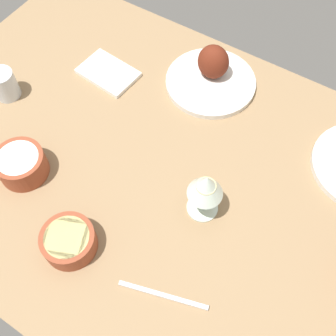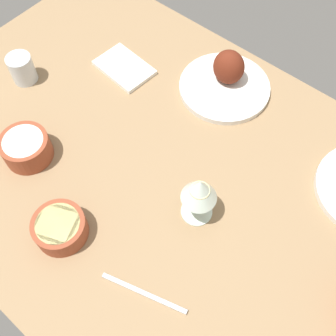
# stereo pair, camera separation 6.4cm
# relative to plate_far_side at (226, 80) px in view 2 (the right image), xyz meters

# --- Properties ---
(dining_table) EXTENTS (1.40, 0.90, 0.04)m
(dining_table) POSITION_rel_plate_far_side_xyz_m (-0.05, 0.30, -0.05)
(dining_table) COLOR #937551
(dining_table) RESTS_ON ground
(plate_far_side) EXTENTS (0.24, 0.24, 0.11)m
(plate_far_side) POSITION_rel_plate_far_side_xyz_m (0.00, 0.00, 0.00)
(plate_far_side) COLOR silver
(plate_far_side) RESTS_ON dining_table
(bowl_cream) EXTENTS (0.11, 0.11, 0.06)m
(bowl_cream) POSITION_rel_plate_far_side_xyz_m (0.23, 0.48, 0.01)
(bowl_cream) COLOR brown
(bowl_cream) RESTS_ON dining_table
(bowl_potatoes) EXTENTS (0.11, 0.11, 0.05)m
(bowl_potatoes) POSITION_rel_plate_far_side_xyz_m (0.03, 0.56, 0.00)
(bowl_potatoes) COLOR brown
(bowl_potatoes) RESTS_ON dining_table
(wine_glass) EXTENTS (0.08, 0.08, 0.14)m
(wine_glass) POSITION_rel_plate_far_side_xyz_m (-0.17, 0.34, 0.07)
(wine_glass) COLOR silver
(wine_glass) RESTS_ON dining_table
(water_tumbler) EXTENTS (0.07, 0.07, 0.08)m
(water_tumbler) POSITION_rel_plate_far_side_xyz_m (0.43, 0.32, 0.01)
(water_tumbler) COLOR silver
(water_tumbler) RESTS_ON dining_table
(folded_napkin) EXTENTS (0.16, 0.12, 0.01)m
(folded_napkin) POSITION_rel_plate_far_side_xyz_m (0.25, 0.13, -0.02)
(folded_napkin) COLOR white
(folded_napkin) RESTS_ON dining_table
(fork_loose) EXTENTS (0.18, 0.06, 0.01)m
(fork_loose) POSITION_rel_plate_far_side_xyz_m (-0.20, 0.55, -0.02)
(fork_loose) COLOR silver
(fork_loose) RESTS_ON dining_table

